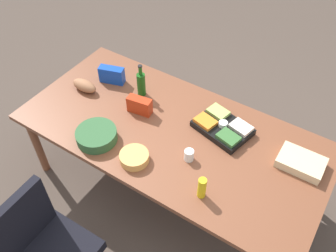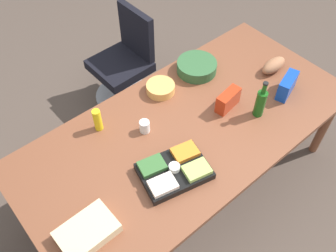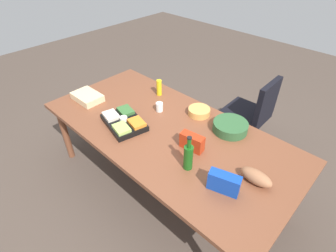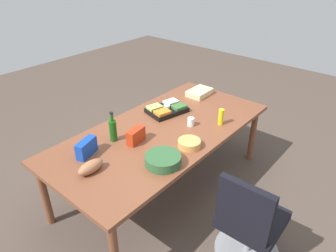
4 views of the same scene
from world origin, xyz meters
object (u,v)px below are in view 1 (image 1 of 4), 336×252
at_px(wine_bottle, 141,83).
at_px(bread_loaf, 85,85).
at_px(veggie_tray, 223,127).
at_px(paper_cup, 189,155).
at_px(sheet_cake, 301,162).
at_px(salad_bowl, 97,136).
at_px(chip_bowl, 134,157).
at_px(chip_bag_red, 140,105).
at_px(conference_table, 172,136).
at_px(mustard_bottle, 202,188).
at_px(chip_bag_blue, 112,75).

distance_m(wine_bottle, bread_loaf, 0.50).
relative_size(veggie_tray, paper_cup, 5.31).
bearing_deg(sheet_cake, salad_bowl, -156.61).
xyz_separation_m(wine_bottle, salad_bowl, (0.02, -0.61, -0.07)).
height_order(chip_bowl, chip_bag_red, chip_bag_red).
bearing_deg(wine_bottle, conference_table, -26.90).
distance_m(mustard_bottle, bread_loaf, 1.43).
relative_size(paper_cup, chip_bag_red, 0.45).
bearing_deg(wine_bottle, sheet_cake, -0.56).
bearing_deg(sheet_cake, chip_bag_blue, 179.78).
distance_m(chip_bag_blue, chip_bag_red, 0.47).
bearing_deg(chip_bag_red, salad_bowl, -102.71).
height_order(chip_bowl, sheet_cake, sheet_cake).
height_order(chip_bag_blue, bread_loaf, chip_bag_blue).
height_order(veggie_tray, paper_cup, paper_cup).
distance_m(chip_bowl, salad_bowl, 0.36).
distance_m(veggie_tray, paper_cup, 0.40).
bearing_deg(chip_bowl, sheet_cake, 30.66).
bearing_deg(veggie_tray, salad_bowl, -141.34).
xyz_separation_m(wine_bottle, mustard_bottle, (0.93, -0.62, -0.03)).
bearing_deg(paper_cup, veggie_tray, 79.44).
relative_size(salad_bowl, mustard_bottle, 1.79).
height_order(salad_bowl, mustard_bottle, mustard_bottle).
bearing_deg(bread_loaf, conference_table, -0.30).
xyz_separation_m(salad_bowl, chip_bag_red, (0.10, 0.42, 0.03)).
distance_m(paper_cup, mustard_bottle, 0.32).
relative_size(chip_bag_blue, bread_loaf, 0.92).
distance_m(chip_bowl, mustard_bottle, 0.55).
bearing_deg(salad_bowl, chip_bag_red, 77.29).
relative_size(wine_bottle, chip_bowl, 1.42).
height_order(conference_table, mustard_bottle, mustard_bottle).
height_order(chip_bag_blue, mustard_bottle, mustard_bottle).
xyz_separation_m(chip_bag_blue, paper_cup, (1.02, -0.39, -0.03)).
height_order(veggie_tray, salad_bowl, same).
xyz_separation_m(chip_bag_red, bread_loaf, (-0.56, -0.04, -0.02)).
relative_size(bread_loaf, sheet_cake, 0.75).
height_order(conference_table, chip_bowl, chip_bowl).
bearing_deg(wine_bottle, chip_bag_red, -58.15).
relative_size(conference_table, paper_cup, 26.91).
bearing_deg(conference_table, salad_bowl, -138.44).
relative_size(wine_bottle, bread_loaf, 1.26).
xyz_separation_m(salad_bowl, mustard_bottle, (0.91, -0.00, 0.04)).
xyz_separation_m(chip_bowl, salad_bowl, (-0.36, 0.01, 0.01)).
relative_size(mustard_bottle, bread_loaf, 0.73).
height_order(bread_loaf, sheet_cake, bread_loaf).
xyz_separation_m(veggie_tray, mustard_bottle, (0.15, -0.61, 0.05)).
bearing_deg(chip_bowl, wine_bottle, 121.59).
bearing_deg(chip_bag_red, wine_bottle, 121.85).
bearing_deg(paper_cup, conference_table, 146.72).
height_order(chip_bag_blue, sheet_cake, chip_bag_blue).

